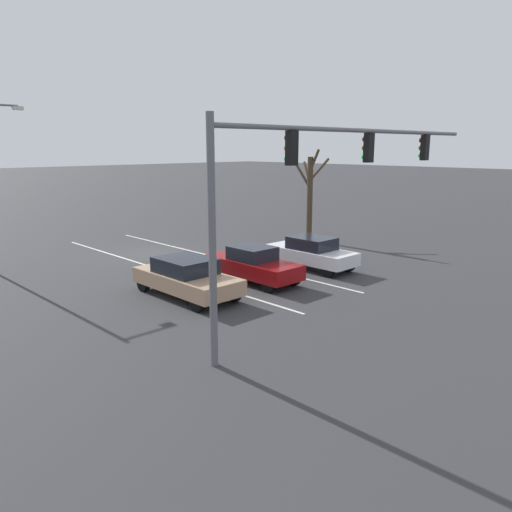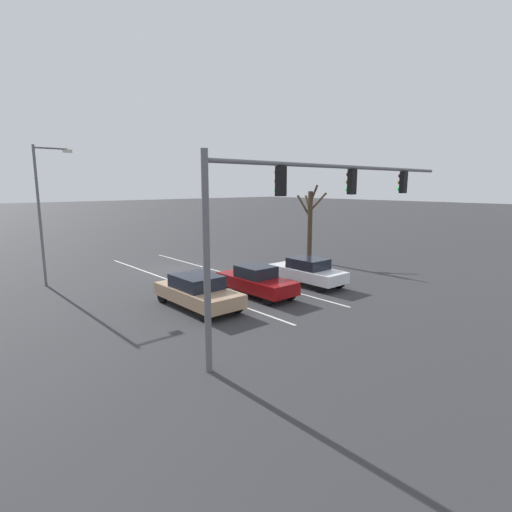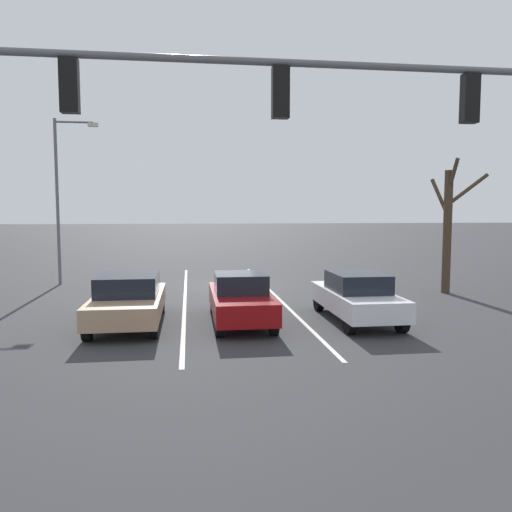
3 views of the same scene
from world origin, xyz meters
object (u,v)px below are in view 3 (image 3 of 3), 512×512
(street_lamp_right_shoulder, at_px, (62,189))
(car_maroon_midlane_front, at_px, (241,298))
(traffic_signal_gantry, at_px, (158,122))
(car_white_leftlane_front, at_px, (357,296))
(car_tan_rightlane_front, at_px, (128,299))
(bare_tree_near, at_px, (449,223))

(street_lamp_right_shoulder, bearing_deg, car_maroon_midlane_front, 128.59)
(traffic_signal_gantry, xyz_separation_m, street_lamp_right_shoulder, (5.16, -14.34, -0.60))
(car_white_leftlane_front, height_order, car_tan_rightlane_front, car_white_leftlane_front)
(car_white_leftlane_front, height_order, car_maroon_midlane_front, car_maroon_midlane_front)
(car_white_leftlane_front, distance_m, car_maroon_midlane_front, 3.55)
(bare_tree_near, bearing_deg, car_tan_rightlane_front, 19.19)
(car_tan_rightlane_front, bearing_deg, bare_tree_near, -160.81)
(car_tan_rightlane_front, height_order, bare_tree_near, bare_tree_near)
(car_maroon_midlane_front, bearing_deg, car_tan_rightlane_front, -3.06)
(car_white_leftlane_front, xyz_separation_m, street_lamp_right_shoulder, (10.74, -9.24, 3.60))
(car_tan_rightlane_front, xyz_separation_m, bare_tree_near, (-12.33, -4.29, 2.12))
(car_tan_rightlane_front, bearing_deg, street_lamp_right_shoulder, -66.25)
(traffic_signal_gantry, height_order, bare_tree_near, traffic_signal_gantry)
(car_white_leftlane_front, relative_size, car_tan_rightlane_front, 0.97)
(car_maroon_midlane_front, distance_m, traffic_signal_gantry, 7.09)
(street_lamp_right_shoulder, bearing_deg, car_tan_rightlane_front, 113.75)
(traffic_signal_gantry, bearing_deg, car_white_leftlane_front, -137.57)
(car_tan_rightlane_front, xyz_separation_m, car_maroon_midlane_front, (-3.31, 0.18, -0.02))
(car_white_leftlane_front, bearing_deg, bare_tree_near, -139.49)
(car_maroon_midlane_front, xyz_separation_m, bare_tree_near, (-9.02, -4.47, 2.14))
(car_white_leftlane_front, relative_size, car_maroon_midlane_front, 1.00)
(car_white_leftlane_front, xyz_separation_m, car_maroon_midlane_front, (3.54, -0.22, -0.03))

